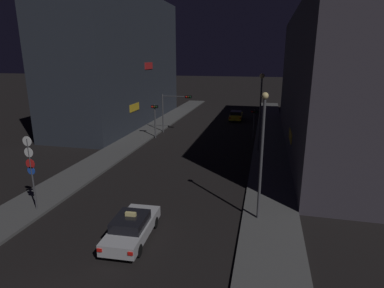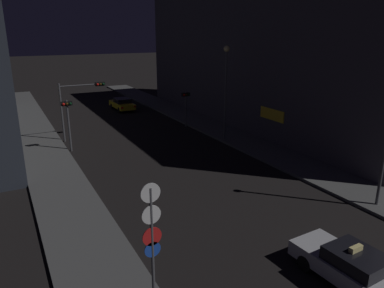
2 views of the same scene
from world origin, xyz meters
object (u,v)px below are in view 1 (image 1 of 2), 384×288
(traffic_light_left_kerb, at_px, (155,114))
(street_lamp_far_block, at_px, (261,100))
(taxi, at_px, (132,227))
(sign_pole_left, at_px, (31,166))
(street_lamp_near_block, at_px, (262,147))
(traffic_light_right_kerb, at_px, (254,118))
(traffic_light_overhead, at_px, (174,105))
(far_car, at_px, (236,115))

(traffic_light_left_kerb, bearing_deg, street_lamp_far_block, -14.51)
(taxi, xyz_separation_m, traffic_light_left_kerb, (-6.09, 20.81, 2.10))
(sign_pole_left, bearing_deg, street_lamp_near_block, 8.58)
(taxi, bearing_deg, traffic_light_left_kerb, 106.31)
(traffic_light_right_kerb, relative_size, street_lamp_near_block, 0.46)
(street_lamp_near_block, bearing_deg, street_lamp_far_block, 91.77)
(taxi, distance_m, street_lamp_near_block, 8.21)
(taxi, xyz_separation_m, street_lamp_far_block, (5.92, 17.70, 4.49))
(street_lamp_near_block, bearing_deg, traffic_light_overhead, 118.55)
(sign_pole_left, height_order, street_lamp_far_block, street_lamp_far_block)
(street_lamp_near_block, bearing_deg, traffic_light_right_kerb, 93.31)
(traffic_light_overhead, distance_m, traffic_light_left_kerb, 3.37)
(traffic_light_overhead, xyz_separation_m, sign_pole_left, (-2.43, -22.18, -0.55))
(traffic_light_right_kerb, xyz_separation_m, street_lamp_far_block, (0.71, -5.75, 2.77))
(street_lamp_near_block, bearing_deg, traffic_light_left_kerb, 125.85)
(traffic_light_overhead, relative_size, traffic_light_right_kerb, 1.43)
(taxi, relative_size, traffic_light_overhead, 0.93)
(traffic_light_left_kerb, bearing_deg, far_car, 57.82)
(far_car, relative_size, street_lamp_near_block, 0.61)
(traffic_light_left_kerb, xyz_separation_m, traffic_light_right_kerb, (11.29, 2.64, -0.38))
(sign_pole_left, bearing_deg, street_lamp_far_block, 51.22)
(far_car, xyz_separation_m, traffic_light_right_kerb, (3.07, -10.43, 1.72))
(far_car, height_order, traffic_light_left_kerb, traffic_light_left_kerb)
(traffic_light_right_kerb, bearing_deg, street_lamp_near_block, -86.69)
(taxi, xyz_separation_m, traffic_light_right_kerb, (5.20, 23.45, 1.72))
(traffic_light_left_kerb, relative_size, sign_pole_left, 0.85)
(traffic_light_right_kerb, height_order, street_lamp_far_block, street_lamp_far_block)
(far_car, bearing_deg, street_lamp_near_block, -82.08)
(sign_pole_left, bearing_deg, traffic_light_overhead, 83.76)
(taxi, bearing_deg, street_lamp_far_block, 71.52)
(far_car, distance_m, street_lamp_near_block, 30.81)
(taxi, distance_m, far_car, 33.95)
(taxi, bearing_deg, sign_pole_left, 167.44)
(traffic_light_left_kerb, height_order, street_lamp_near_block, street_lamp_near_block)
(far_car, height_order, traffic_light_overhead, traffic_light_overhead)
(taxi, xyz_separation_m, street_lamp_near_block, (6.35, 3.59, 3.78))
(far_car, bearing_deg, taxi, -93.61)
(traffic_light_left_kerb, height_order, traffic_light_right_kerb, traffic_light_left_kerb)
(traffic_light_right_kerb, height_order, sign_pole_left, sign_pole_left)
(far_car, distance_m, sign_pole_left, 33.66)
(far_car, height_order, sign_pole_left, sign_pole_left)
(taxi, distance_m, sign_pole_left, 7.56)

